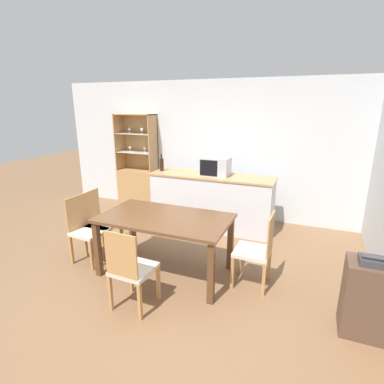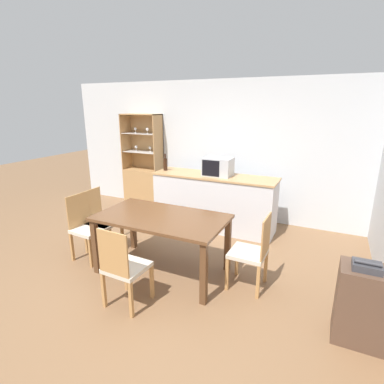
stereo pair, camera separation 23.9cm
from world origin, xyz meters
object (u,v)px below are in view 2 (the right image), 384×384
Objects in this scene: wine_bottle at (165,164)px; microwave at (218,167)px; dining_chair_side_left_near at (87,227)px; side_cabinet at (366,306)px; display_cabinet at (144,180)px; dining_table at (162,223)px; telephone at (367,266)px; dining_chair_side_right_far at (252,252)px; dining_chair_head_near at (124,267)px; dining_chair_side_left_far at (101,221)px.

microwave is at bearing 1.12° from wine_bottle.
dining_chair_side_left_near is 3.01× the size of wine_bottle.
display_cabinet is at bearing 148.85° from side_cabinet.
display_cabinet is at bearing 148.01° from wine_bottle.
dining_table is 2.25m from telephone.
dining_chair_side_left_near and dining_chair_side_right_far have the same top height.
dining_chair_side_left_near is at bearing 97.90° from dining_chair_side_right_far.
dining_chair_head_near and dining_chair_side_left_near have the same top height.
dining_chair_side_left_near is at bearing 152.52° from dining_chair_head_near.
dining_chair_head_near is 1.45m from dining_chair_side_right_far.
dining_table is at bearing 83.54° from dining_chair_side_left_far.
wine_bottle reaches higher than microwave.
telephone is at bearing -110.06° from dining_chair_side_right_far.
dining_table is 1.76× the size of dining_chair_side_right_far.
dining_chair_side_right_far reaches higher than side_cabinet.
telephone is (3.35, -0.43, 0.31)m from dining_chair_side_left_far.
microwave is 2.97m from side_cabinet.
dining_chair_side_left_far is 1.45m from dining_chair_head_near.
dining_chair_side_left_near is at bearing -97.83° from wine_bottle.
dining_chair_side_left_far is 2.07m from microwave.
dining_chair_head_near is 3.97× the size of telephone.
dining_chair_side_right_far is 1.21m from telephone.
microwave is 0.64× the size of side_cabinet.
display_cabinet is 4.69m from side_cabinet.
dining_chair_head_near is (1.74, -2.94, -0.10)m from display_cabinet.
dining_chair_side_right_far is at bearing 90.40° from dining_chair_side_left_far.
side_cabinet is (3.16, -1.89, -0.70)m from wine_bottle.
dining_table is 1.76× the size of dining_chair_side_left_near.
dining_chair_side_left_far is (0.61, -2.03, -0.10)m from display_cabinet.
dining_chair_head_near is 2.33m from side_cabinet.
dining_chair_head_near reaches higher than side_cabinet.
dining_chair_head_near is (1.13, -0.91, 0.00)m from dining_chair_side_left_far.
microwave is at bearing -15.39° from display_cabinet.
dining_chair_side_left_near is (0.00, -0.27, 0.00)m from dining_chair_side_left_far.
dining_chair_side_left_far is at bearing -129.60° from microwave.
dining_chair_side_right_far is at bearing 6.83° from dining_table.
wine_bottle is at bearing -178.88° from microwave.
dining_chair_side_left_near reaches higher than telephone.
side_cabinet is (3.40, -0.40, -0.09)m from dining_chair_side_left_far.
display_cabinet is 3.41m from dining_chair_head_near.
wine_bottle is at bearing -31.99° from display_cabinet.
display_cabinet reaches higher than dining_chair_side_left_far.
dining_chair_side_right_far is at bearing 160.82° from side_cabinet.
display_cabinet is at bearing 128.80° from dining_table.
side_cabinet is at bearing -6.58° from dining_table.
dining_chair_side_left_far is at bearing 91.11° from dining_chair_side_right_far.
telephone is at bearing 14.48° from dining_chair_head_near.
wine_bottle is at bearing 54.59° from dining_chair_side_right_far.
microwave is 1.54× the size of wine_bottle.
telephone reaches higher than dining_table.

